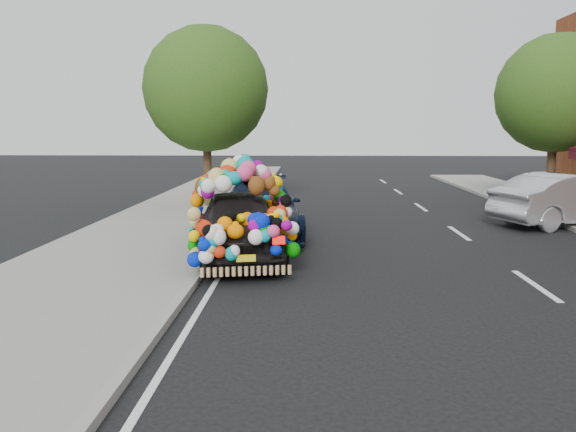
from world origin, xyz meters
The scene contains 9 objects.
ground centered at (0.00, 0.00, 0.00)m, with size 100.00×100.00×0.00m, color black.
sidewalk centered at (-4.30, 0.00, 0.06)m, with size 4.00×60.00×0.12m, color gray.
kerb centered at (-2.35, 0.00, 0.07)m, with size 0.15×60.00×0.13m, color gray.
lane_markings centered at (3.60, 0.00, 0.01)m, with size 6.00×50.00×0.01m, color silver, non-canonical shape.
tree_near_sidewalk centered at (-3.80, 9.50, 4.02)m, with size 4.20×4.20×6.13m.
tree_far_b centered at (8.00, 10.00, 3.89)m, with size 4.00×4.00×5.90m.
plush_art_car centered at (-1.80, 1.95, 1.06)m, with size 2.76×4.67×2.08m.
navy_sedan centered at (-1.58, 4.50, 0.70)m, with size 1.97×4.86×1.41m, color black.
silver_hatchback centered at (7.00, 6.35, 0.74)m, with size 1.57×4.50×1.48m, color #ADAEB4.
Camera 1 is at (-0.38, -9.61, 2.68)m, focal length 35.00 mm.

